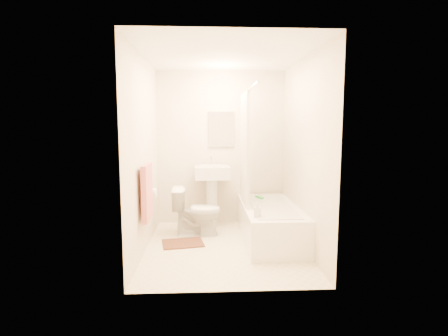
{
  "coord_description": "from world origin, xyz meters",
  "views": [
    {
      "loc": [
        -0.22,
        -4.32,
        1.56
      ],
      "look_at": [
        0.0,
        0.25,
        1.0
      ],
      "focal_mm": 28.0,
      "sensor_mm": 36.0,
      "label": 1
    }
  ],
  "objects_px": {
    "sink": "(212,194)",
    "bath_mat": "(183,243)",
    "toilet": "(197,212)",
    "bathtub": "(270,223)",
    "soap_bottle": "(258,210)"
  },
  "relations": [
    {
      "from": "bathtub",
      "to": "sink",
      "type": "bearing_deg",
      "value": 140.36
    },
    {
      "from": "bathtub",
      "to": "soap_bottle",
      "type": "bearing_deg",
      "value": -114.09
    },
    {
      "from": "toilet",
      "to": "bath_mat",
      "type": "bearing_deg",
      "value": 154.86
    },
    {
      "from": "soap_bottle",
      "to": "bath_mat",
      "type": "bearing_deg",
      "value": 154.2
    },
    {
      "from": "toilet",
      "to": "sink",
      "type": "xyz_separation_m",
      "value": [
        0.22,
        0.4,
        0.18
      ]
    },
    {
      "from": "sink",
      "to": "bath_mat",
      "type": "xyz_separation_m",
      "value": [
        -0.4,
        -0.78,
        -0.51
      ]
    },
    {
      "from": "sink",
      "to": "soap_bottle",
      "type": "height_order",
      "value": "sink"
    },
    {
      "from": "bath_mat",
      "to": "sink",
      "type": "bearing_deg",
      "value": 62.97
    },
    {
      "from": "sink",
      "to": "toilet",
      "type": "bearing_deg",
      "value": -122.63
    },
    {
      "from": "toilet",
      "to": "bath_mat",
      "type": "height_order",
      "value": "toilet"
    },
    {
      "from": "toilet",
      "to": "sink",
      "type": "relative_size",
      "value": 0.67
    },
    {
      "from": "bathtub",
      "to": "bath_mat",
      "type": "relative_size",
      "value": 3.17
    },
    {
      "from": "toilet",
      "to": "bath_mat",
      "type": "distance_m",
      "value": 0.53
    },
    {
      "from": "sink",
      "to": "bath_mat",
      "type": "bearing_deg",
      "value": -121.06
    },
    {
      "from": "sink",
      "to": "bath_mat",
      "type": "relative_size",
      "value": 1.95
    }
  ]
}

